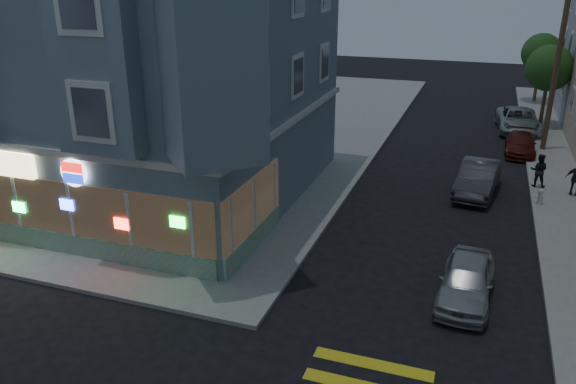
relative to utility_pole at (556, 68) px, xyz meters
The scene contains 13 objects.
ground 27.26m from the utility_pole, 116.57° to the right, with size 120.00×120.00×0.00m, color black.
sidewalk_nw 25.95m from the utility_pole, behind, with size 33.00×42.00×0.15m, color gray.
corner_building 22.24m from the utility_pole, 144.13° to the right, with size 14.60×14.60×11.40m.
utility_pole is the anchor object (origin of this frame).
street_tree_near 6.06m from the utility_pole, 88.09° to the left, with size 3.00×3.00×5.30m.
street_tree_far 14.03m from the utility_pole, 89.18° to the left, with size 3.00×3.00×5.30m.
pedestrian_a 7.88m from the utility_pole, 95.84° to the right, with size 0.78×0.61×1.61m, color black.
parked_car_a 18.98m from the utility_pole, 100.57° to the right, with size 1.60×3.97×1.35m, color #A5A9AD.
parked_car_b 9.93m from the utility_pole, 112.00° to the right, with size 1.60×4.59×1.51m, color #3B3D40.
parked_car_c 4.52m from the utility_pole, 142.08° to the right, with size 1.63×4.02×1.17m, color #521B12.
parked_car_d 5.96m from the utility_pole, 107.25° to the left, with size 2.50×5.43×1.51m, color #A1A8AB.
traffic_signal 22.37m from the utility_pole, 121.08° to the right, with size 0.55×0.52×4.60m.
fire_hydrant 10.18m from the utility_pole, 94.35° to the right, with size 0.41×0.23×0.70m.
Camera 1 is at (8.45, -10.63, 9.69)m, focal length 35.00 mm.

